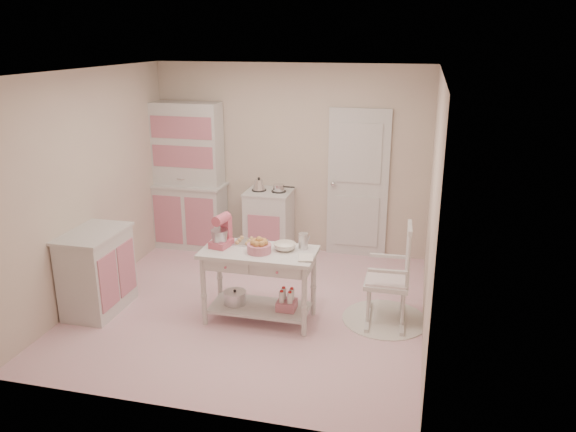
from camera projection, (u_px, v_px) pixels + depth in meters
The scene contains 14 objects.
room_shell at pixel (248, 165), 5.88m from camera, with size 3.84×3.84×2.62m.
door at pixel (358, 184), 7.59m from camera, with size 0.82×0.05×2.04m, color silver.
hutch at pixel (188, 176), 7.92m from camera, with size 1.06×0.50×2.08m, color silver.
stove at pixel (269, 223), 7.78m from camera, with size 0.62×0.57×0.92m, color silver.
base_cabinet at pixel (97, 271), 6.18m from camera, with size 0.54×0.84×0.92m, color silver.
lace_rug at pixel (385, 319), 6.08m from camera, with size 0.92×0.92×0.01m, color white.
rocking_chair at pixel (387, 273), 5.92m from camera, with size 0.48×0.72×1.10m, color silver.
work_table at pixel (259, 285), 5.98m from camera, with size 1.20×0.60×0.80m, color silver.
stand_mixer at pixel (221, 231), 5.91m from camera, with size 0.20×0.28×0.34m, color #CD566C.
cookie_tray at pixel (250, 243), 6.05m from camera, with size 0.34×0.24×0.02m, color silver.
bread_basket at pixel (259, 248), 5.79m from camera, with size 0.25×0.25×0.09m, color #C67184.
mixing_bowl at pixel (285, 247), 5.86m from camera, with size 0.23×0.23×0.07m, color white.
metal_pitcher at pixel (303, 241), 5.88m from camera, with size 0.10×0.10×0.17m, color silver.
recipe_book at pixel (298, 258), 5.64m from camera, with size 0.15×0.20×0.02m, color white.
Camera 1 is at (1.76, -5.50, 2.94)m, focal length 35.00 mm.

